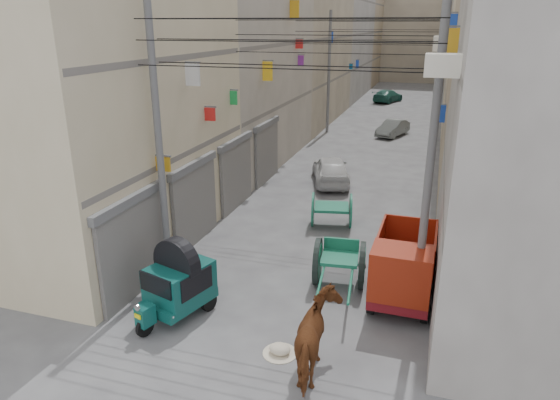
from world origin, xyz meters
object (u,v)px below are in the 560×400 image
at_px(mini_truck, 403,272).
at_px(horse, 318,339).
at_px(auto_rickshaw, 178,281).
at_px(second_cart, 332,209).
at_px(distant_car_green, 388,96).
at_px(distant_car_white, 331,170).
at_px(tonga_cart, 340,263).
at_px(distant_car_grey, 393,128).
at_px(feed_sack, 280,349).

distance_m(mini_truck, horse, 3.79).
height_order(auto_rickshaw, second_cart, auto_rickshaw).
distance_m(second_cart, distant_car_green, 32.32).
height_order(second_cart, distant_car_white, distant_car_white).
bearing_deg(tonga_cart, horse, -91.90).
relative_size(mini_truck, distant_car_white, 0.89).
height_order(tonga_cart, mini_truck, mini_truck).
bearing_deg(distant_car_white, auto_rickshaw, 66.32).
bearing_deg(distant_car_grey, feed_sack, -71.77).
bearing_deg(tonga_cart, feed_sack, -106.90).
relative_size(auto_rickshaw, mini_truck, 0.69).
relative_size(second_cart, distant_car_white, 0.43).
bearing_deg(second_cart, auto_rickshaw, -121.06).
relative_size(second_cart, distant_car_green, 0.42).
bearing_deg(distant_car_green, distant_car_grey, 116.21).
xyz_separation_m(auto_rickshaw, mini_truck, (5.44, 2.31, -0.03)).
xyz_separation_m(second_cart, distant_car_grey, (0.62, 16.85, -0.16)).
distance_m(mini_truck, second_cart, 5.58).
bearing_deg(second_cart, distant_car_green, 80.97).
bearing_deg(second_cart, tonga_cart, -86.53).
bearing_deg(mini_truck, distant_car_white, 112.96).
bearing_deg(auto_rickshaw, mini_truck, 39.69).
relative_size(distant_car_white, distant_car_grey, 1.20).
distance_m(horse, distant_car_green, 40.63).
bearing_deg(mini_truck, horse, -112.14).
bearing_deg(distant_car_grey, tonga_cart, -70.02).
distance_m(auto_rickshaw, feed_sack, 3.21).
height_order(second_cart, feed_sack, second_cart).
distance_m(auto_rickshaw, distant_car_white, 12.40).
distance_m(tonga_cart, distant_car_green, 36.66).
bearing_deg(horse, distant_car_green, -94.48).
bearing_deg(auto_rickshaw, distant_car_green, 104.99).
xyz_separation_m(auto_rickshaw, tonga_cart, (3.66, 2.78, -0.24)).
relative_size(horse, distant_car_green, 0.50).
xyz_separation_m(auto_rickshaw, distant_car_green, (1.18, 39.35, -0.37)).
bearing_deg(tonga_cart, second_cart, 98.51).
xyz_separation_m(tonga_cart, distant_car_grey, (-0.51, 21.13, -0.18)).
height_order(feed_sack, distant_car_green, distant_car_green).
xyz_separation_m(tonga_cart, distant_car_white, (-2.30, 9.55, -0.05)).
bearing_deg(feed_sack, second_cart, 93.43).
distance_m(horse, distant_car_white, 13.76).
relative_size(mini_truck, distant_car_grey, 1.07).
relative_size(tonga_cart, second_cart, 1.86).
height_order(second_cart, distant_car_green, second_cart).
height_order(mini_truck, second_cart, mini_truck).
distance_m(distant_car_white, distant_car_grey, 11.72).
relative_size(auto_rickshaw, distant_car_green, 0.59).
bearing_deg(mini_truck, feed_sack, -127.41).
relative_size(second_cart, horse, 0.83).
bearing_deg(distant_car_grey, mini_truck, -65.34).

